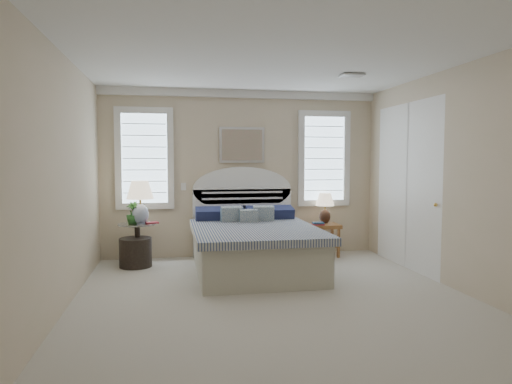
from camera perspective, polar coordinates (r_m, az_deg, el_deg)
The scene contains 21 objects.
floor at distance 5.28m, azimuth 2.45°, elevation -13.33°, with size 4.50×5.00×0.01m, color beige.
ceiling at distance 5.16m, azimuth 2.54°, elevation 16.60°, with size 4.50×5.00×0.01m, color white.
wall_back at distance 7.50m, azimuth -1.79°, elevation 2.30°, with size 4.50×0.02×2.70m, color beige.
wall_left at distance 5.04m, azimuth -23.29°, elevation 1.14°, with size 0.02×5.00×2.70m, color beige.
wall_right at distance 5.97m, azimuth 24.06°, elevation 1.51°, with size 0.02×5.00×2.70m, color beige.
crown_molding at distance 7.53m, azimuth -1.77°, elevation 12.14°, with size 4.50×0.08×0.12m, color white.
hvac_vent at distance 6.27m, azimuth 11.91°, elevation 14.09°, with size 0.30×0.20×0.02m, color #B2B2B2.
switch_plate at distance 7.41m, azimuth -9.05°, elevation 0.68°, with size 0.08×0.01×0.12m, color white.
window_left at distance 7.40m, azimuth -13.75°, elevation 4.10°, with size 0.90×0.06×1.60m, color silver.
window_right at distance 7.81m, azimuth 8.46°, elevation 4.16°, with size 0.90×0.06×1.60m, color silver.
painting at distance 7.46m, azimuth -1.75°, elevation 5.90°, with size 0.74×0.04×0.58m, color silver.
closet_door at distance 6.98m, azimuth 18.31°, elevation 0.74°, with size 0.02×1.80×2.40m, color white.
bed at distance 6.58m, azimuth -0.40°, elevation -6.40°, with size 1.72×2.28×1.47m.
side_table_left at distance 7.08m, azimuth -14.59°, elevation -5.78°, with size 0.56×0.56×0.63m.
nightstand_right at distance 7.56m, azimuth 8.46°, elevation -5.08°, with size 0.50×0.40×0.53m.
floor_pot at distance 7.01m, azimuth -14.82°, elevation -7.31°, with size 0.47×0.47×0.43m, color black.
lamp_left at distance 6.95m, azimuth -14.28°, elevation -0.66°, with size 0.52×0.52×0.65m.
lamp_right at distance 7.63m, azimuth 8.62°, elevation -1.58°, with size 0.35×0.35×0.50m.
potted_plant at distance 6.98m, azimuth -15.16°, elevation -2.53°, with size 0.19×0.19×0.33m, color #31702C.
books_left at distance 6.98m, azimuth -12.86°, elevation -3.77°, with size 0.20×0.16×0.02m.
books_right at distance 7.40m, azimuth 7.78°, elevation -3.95°, with size 0.19×0.15×0.05m.
Camera 1 is at (-1.13, -4.91, 1.57)m, focal length 32.00 mm.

